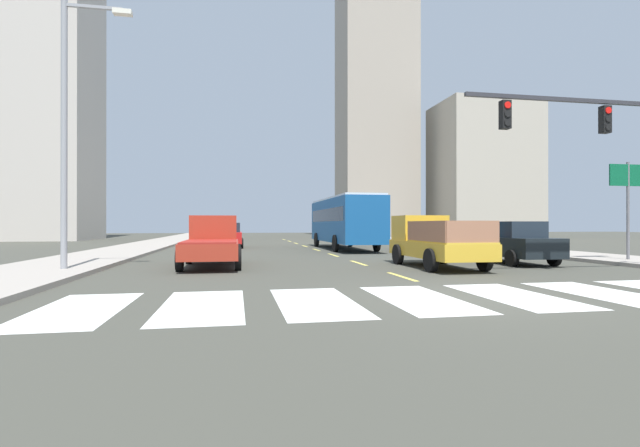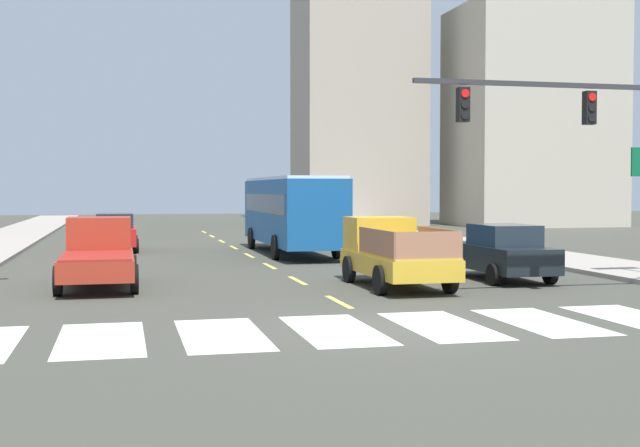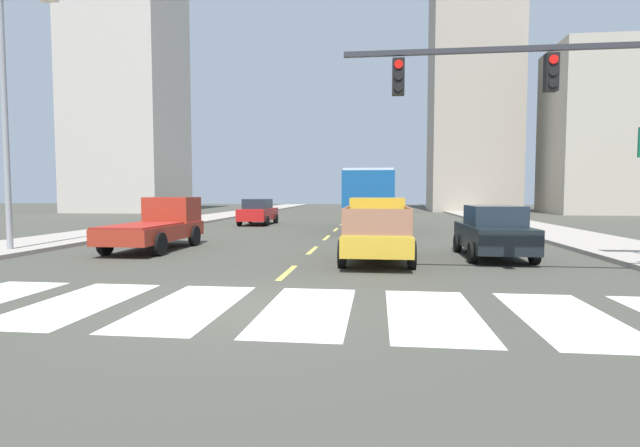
{
  "view_description": "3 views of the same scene",
  "coord_description": "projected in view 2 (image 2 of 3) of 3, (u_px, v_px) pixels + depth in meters",
  "views": [
    {
      "loc": [
        -4.98,
        -9.16,
        1.59
      ],
      "look_at": [
        -0.4,
        15.62,
        1.66
      ],
      "focal_mm": 25.42,
      "sensor_mm": 36.0,
      "label": 1
    },
    {
      "loc": [
        -5.22,
        -15.95,
        2.79
      ],
      "look_at": [
        1.85,
        13.79,
        1.55
      ],
      "focal_mm": 46.85,
      "sensor_mm": 36.0,
      "label": 2
    },
    {
      "loc": [
        2.39,
        -8.54,
        2.15
      ],
      "look_at": [
        0.2,
        9.67,
        0.96
      ],
      "focal_mm": 26.89,
      "sensor_mm": 36.0,
      "label": 3
    }
  ],
  "objects": [
    {
      "name": "pickup_stakebed",
      "position": [
        392.0,
        254.0,
        24.16
      ],
      "size": [
        2.18,
        5.2,
        1.96
      ],
      "rotation": [
        0.0,
        0.0,
        -0.05
      ],
      "color": "gold",
      "rests_on": "ground"
    },
    {
      "name": "pickup_dark",
      "position": [
        98.0,
        254.0,
        24.04
      ],
      "size": [
        2.18,
        5.2,
        1.96
      ],
      "rotation": [
        0.0,
        0.0,
        0.03
      ],
      "color": "#A22D1D",
      "rests_on": "ground"
    },
    {
      "name": "crosswalk_stripe_6",
      "position": [
        636.0,
        318.0,
        18.13
      ],
      "size": [
        1.59,
        3.81,
        0.01
      ],
      "primitive_type": "cube",
      "color": "silver",
      "rests_on": "ground"
    },
    {
      "name": "lane_dash_4",
      "position": [
        234.0,
        247.0,
        40.16
      ],
      "size": [
        0.16,
        2.4,
        0.01
      ],
      "primitive_type": "cube",
      "color": "#DECA51",
      "rests_on": "ground"
    },
    {
      "name": "lane_dash_3",
      "position": [
        249.0,
        255.0,
        35.3
      ],
      "size": [
        0.16,
        2.4,
        0.01
      ],
      "primitive_type": "cube",
      "color": "#DECA51",
      "rests_on": "ground"
    },
    {
      "name": "ground_plane",
      "position": [
        389.0,
        328.0,
        16.83
      ],
      "size": [
        160.0,
        160.0,
        0.0
      ],
      "primitive_type": "plane",
      "color": "#3F3F36"
    },
    {
      "name": "sedan_mid",
      "position": [
        502.0,
        252.0,
        25.67
      ],
      "size": [
        2.02,
        4.4,
        1.72
      ],
      "rotation": [
        0.0,
        0.0,
        0.03
      ],
      "color": "black",
      "rests_on": "ground"
    },
    {
      "name": "sedan_near_left",
      "position": [
        115.0,
        232.0,
        37.58
      ],
      "size": [
        2.02,
        4.4,
        1.72
      ],
      "rotation": [
        0.0,
        0.0,
        0.05
      ],
      "color": "red",
      "rests_on": "ground"
    },
    {
      "name": "city_bus",
      "position": [
        292.0,
        209.0,
        36.2
      ],
      "size": [
        2.72,
        10.8,
        3.32
      ],
      "rotation": [
        0.0,
        0.0,
        -0.03
      ],
      "color": "#16508F",
      "rests_on": "ground"
    },
    {
      "name": "crosswalk_stripe_5",
      "position": [
        541.0,
        322.0,
        17.61
      ],
      "size": [
        1.59,
        3.81,
        0.01
      ],
      "primitive_type": "cube",
      "color": "silver",
      "rests_on": "ground"
    },
    {
      "name": "lane_dash_7",
      "position": [
        204.0,
        232.0,
        54.74
      ],
      "size": [
        0.16,
        2.4,
        0.01
      ],
      "primitive_type": "cube",
      "color": "#DECA51",
      "rests_on": "ground"
    },
    {
      "name": "lane_dash_5",
      "position": [
        222.0,
        241.0,
        45.02
      ],
      "size": [
        0.16,
        2.4,
        0.01
      ],
      "primitive_type": "cube",
      "color": "#DECA51",
      "rests_on": "ground"
    },
    {
      "name": "crosswalk_stripe_1",
      "position": [
        101.0,
        339.0,
        15.53
      ],
      "size": [
        1.59,
        3.81,
        0.01
      ],
      "primitive_type": "cube",
      "color": "silver",
      "rests_on": "ground"
    },
    {
      "name": "crosswalk_stripe_2",
      "position": [
        222.0,
        334.0,
        16.05
      ],
      "size": [
        1.59,
        3.81,
        0.01
      ],
      "primitive_type": "cube",
      "color": "silver",
      "rests_on": "ground"
    },
    {
      "name": "crosswalk_stripe_3",
      "position": [
        335.0,
        330.0,
        16.57
      ],
      "size": [
        1.59,
        3.81,
        0.01
      ],
      "primitive_type": "cube",
      "color": "silver",
      "rests_on": "ground"
    },
    {
      "name": "sidewalk_right",
      "position": [
        508.0,
        251.0,
        36.96
      ],
      "size": [
        3.8,
        110.0,
        0.15
      ],
      "primitive_type": "cube",
      "color": "#9C9387",
      "rests_on": "ground"
    },
    {
      "name": "lane_dash_2",
      "position": [
        269.0,
        266.0,
        30.44
      ],
      "size": [
        0.16,
        2.4,
        0.01
      ],
      "primitive_type": "cube",
      "color": "#DECA51",
      "rests_on": "ground"
    },
    {
      "name": "traffic_signal_gantry",
      "position": [
        628.0,
        135.0,
        21.29
      ],
      "size": [
        8.62,
        0.27,
        6.0
      ],
      "color": "#2D2D33",
      "rests_on": "ground"
    },
    {
      "name": "block_mid_left",
      "position": [
        532.0,
        117.0,
        64.26
      ],
      "size": [
        11.77,
        8.54,
        16.72
      ],
      "primitive_type": "cube",
      "color": "#B3AA98",
      "rests_on": "ground"
    },
    {
      "name": "lane_dash_0",
      "position": [
        339.0,
        302.0,
        20.72
      ],
      "size": [
        0.16,
        2.4,
        0.01
      ],
      "primitive_type": "cube",
      "color": "#DECA51",
      "rests_on": "ground"
    },
    {
      "name": "lane_dash_6",
      "position": [
        212.0,
        236.0,
        49.88
      ],
      "size": [
        0.16,
        2.4,
        0.01
      ],
      "primitive_type": "cube",
      "color": "#DECA51",
      "rests_on": "ground"
    },
    {
      "name": "lane_dash_1",
      "position": [
        298.0,
        280.0,
        25.58
      ],
      "size": [
        0.16,
        2.4,
        0.01
      ],
      "primitive_type": "cube",
      "color": "#DECA51",
      "rests_on": "ground"
    },
    {
      "name": "crosswalk_stripe_4",
      "position": [
        441.0,
        326.0,
        17.09
      ],
      "size": [
        1.59,
        3.81,
        0.01
      ],
      "primitive_type": "cube",
      "color": "silver",
      "rests_on": "ground"
    }
  ]
}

